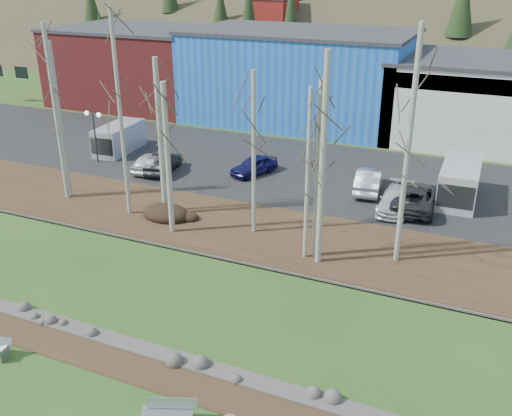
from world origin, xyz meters
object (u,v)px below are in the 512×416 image
at_px(bench_intact, 169,411).
at_px(car_5, 396,200).
at_px(car_2, 254,165).
at_px(car_3, 369,180).
at_px(street_lamp, 94,123).
at_px(van_grey, 118,139).
at_px(car_4, 415,197).
at_px(van_white, 459,183).
at_px(car_1, 163,163).
at_px(car_0, 150,162).

xyz_separation_m(bench_intact, car_5, (3.44, 20.29, 0.35)).
bearing_deg(car_2, car_3, 22.10).
xyz_separation_m(street_lamp, car_3, (19.95, 2.46, -2.30)).
bearing_deg(street_lamp, van_grey, 95.91).
bearing_deg(car_4, van_white, -139.13).
height_order(bench_intact, street_lamp, street_lamp).
xyz_separation_m(street_lamp, van_white, (25.48, 3.00, -1.87)).
distance_m(street_lamp, car_3, 20.23).
distance_m(car_2, car_3, 8.18).
height_order(bench_intact, car_2, car_2).
bearing_deg(car_5, car_3, 131.12).
distance_m(bench_intact, car_2, 23.66).
bearing_deg(car_1, street_lamp, -8.26).
xyz_separation_m(street_lamp, car_1, (5.67, 0.18, -2.38)).
relative_size(car_0, car_4, 0.71).
bearing_deg(car_0, van_white, -177.35).
bearing_deg(van_grey, car_0, -33.59).
xyz_separation_m(car_2, car_4, (11.41, -1.59, 0.11)).
height_order(car_1, car_5, car_1).
xyz_separation_m(car_1, van_white, (19.81, 2.82, 0.50)).
relative_size(car_5, van_grey, 0.88).
bearing_deg(street_lamp, car_5, 4.06).
relative_size(car_0, car_3, 0.85).
relative_size(car_0, van_white, 0.71).
height_order(bench_intact, car_1, car_1).
relative_size(bench_intact, car_1, 0.44).
bearing_deg(car_2, bench_intact, -51.48).
bearing_deg(street_lamp, car_1, 5.75).
height_order(street_lamp, car_1, street_lamp).
bearing_deg(street_lamp, bench_intact, -43.27).
distance_m(bench_intact, car_0, 24.72).
xyz_separation_m(car_2, van_grey, (-11.87, 0.35, 0.43)).
relative_size(car_1, car_2, 1.08).
bearing_deg(car_5, car_2, 165.96).
bearing_deg(van_grey, car_4, -9.19).
height_order(bench_intact, car_5, car_5).
bearing_deg(van_white, bench_intact, -107.07).
relative_size(car_3, car_5, 1.02).
distance_m(car_3, car_4, 3.65).
relative_size(car_1, car_5, 0.92).
bearing_deg(street_lamp, car_3, 10.98).
relative_size(street_lamp, van_grey, 0.77).
distance_m(street_lamp, car_2, 12.25).
height_order(car_4, van_grey, van_grey).
height_order(van_white, van_grey, van_white).
relative_size(street_lamp, car_2, 1.03).
bearing_deg(car_1, van_grey, -33.79).
bearing_deg(car_1, car_4, 171.91).
relative_size(car_0, car_2, 1.02).
relative_size(car_0, car_5, 0.87).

